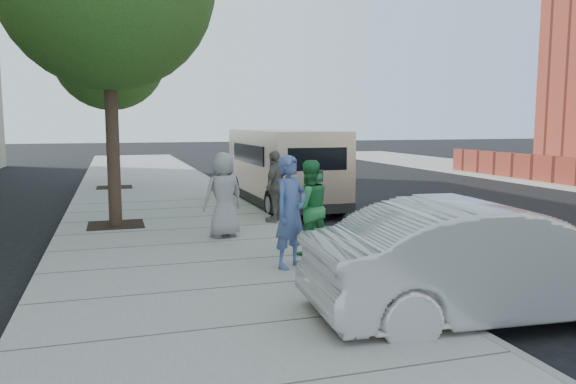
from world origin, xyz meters
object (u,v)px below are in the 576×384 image
object	(u,v)px
parking_meter	(315,191)
person_striped_polo	(275,186)
person_gray_shirt	(223,195)
van	(283,166)
sedan	(490,261)
person_green_shirt	(308,208)
tree_far	(111,49)
person_officer	(291,212)

from	to	relation	value
parking_meter	person_striped_polo	bearing A→B (deg)	113.06
person_gray_shirt	person_striped_polo	distance (m)	2.00
van	sedan	distance (m)	9.69
person_green_shirt	parking_meter	bearing A→B (deg)	-122.67
parking_meter	tree_far	bearing A→B (deg)	130.00
sedan	person_green_shirt	xyz separation A→B (m)	(-1.16, 3.31, 0.22)
parking_meter	van	world-z (taller)	van
tree_far	person_striped_polo	bearing A→B (deg)	-67.22
van	person_green_shirt	bearing A→B (deg)	-103.56
van	person_striped_polo	bearing A→B (deg)	-110.29
sedan	person_gray_shirt	bearing A→B (deg)	27.16
parking_meter	person_green_shirt	xyz separation A→B (m)	(-0.41, -0.77, -0.19)
sedan	person_officer	xyz separation A→B (m)	(-1.71, 2.58, 0.29)
parking_meter	person_green_shirt	distance (m)	0.89
person_officer	person_gray_shirt	bearing A→B (deg)	69.66
person_green_shirt	person_striped_polo	xyz separation A→B (m)	(0.36, 3.28, 0.00)
parking_meter	van	distance (m)	5.69
tree_far	parking_meter	bearing A→B (deg)	-71.92
sedan	person_green_shirt	world-z (taller)	person_green_shirt
tree_far	parking_meter	size ratio (longest dim) A/B	4.70
person_striped_polo	sedan	bearing A→B (deg)	44.54
tree_far	van	xyz separation A→B (m)	(4.55, -5.15, -3.73)
van	sedan	world-z (taller)	van
tree_far	sedan	world-z (taller)	tree_far
person_gray_shirt	person_green_shirt	bearing A→B (deg)	103.15
tree_far	sedan	bearing A→B (deg)	-73.99
parking_meter	sedan	distance (m)	4.18
van	person_officer	distance (m)	7.38
tree_far	person_officer	bearing A→B (deg)	-78.27
van	person_striped_polo	world-z (taller)	van
parking_meter	sedan	bearing A→B (deg)	-57.68
van	person_striped_polo	distance (m)	3.28
sedan	person_gray_shirt	size ratio (longest dim) A/B	2.66
sedan	person_green_shirt	bearing A→B (deg)	23.07
van	person_green_shirt	world-z (taller)	van
sedan	van	bearing A→B (deg)	2.03
person_striped_polo	parking_meter	bearing A→B (deg)	38.77
van	person_gray_shirt	size ratio (longest dim) A/B	3.52
tree_far	person_gray_shirt	distance (m)	10.54
tree_far	person_officer	xyz separation A→B (m)	(2.54, -12.24, -3.86)
parking_meter	person_striped_polo	world-z (taller)	person_striped_polo
parking_meter	van	xyz separation A→B (m)	(1.05, 5.59, 0.01)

